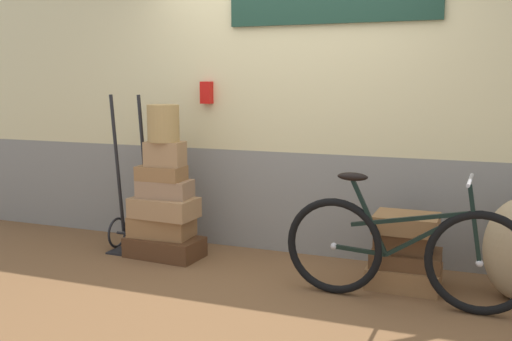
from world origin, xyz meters
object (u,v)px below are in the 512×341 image
object	(u,v)px
suitcase_0	(165,247)
suitcase_8	(403,240)
suitcase_1	(162,226)
suitcase_2	(164,208)
wicker_basket	(163,123)
bicycle	(403,251)
suitcase_7	(406,258)
suitcase_9	(406,223)
luggage_trolley	(131,213)
suitcase_5	(165,154)
suitcase_4	(161,173)
suitcase_3	(165,189)
suitcase_6	(404,276)

from	to	relation	value
suitcase_0	suitcase_8	bearing A→B (deg)	5.14
suitcase_1	suitcase_2	bearing A→B (deg)	-29.00
wicker_basket	bicycle	bearing A→B (deg)	-10.08
suitcase_2	suitcase_7	world-z (taller)	suitcase_2
suitcase_9	luggage_trolley	xyz separation A→B (m)	(-2.46, 0.06, -0.15)
suitcase_5	suitcase_7	distance (m)	2.18
suitcase_0	luggage_trolley	size ratio (longest dim) A/B	0.46
suitcase_8	suitcase_9	distance (m)	0.15
suitcase_0	wicker_basket	world-z (taller)	wicker_basket
suitcase_1	suitcase_8	size ratio (longest dim) A/B	1.37
suitcase_7	bicycle	world-z (taller)	bicycle
suitcase_9	luggage_trolley	world-z (taller)	luggage_trolley
suitcase_2	suitcase_8	bearing A→B (deg)	4.62
suitcase_4	suitcase_5	bearing A→B (deg)	3.15
suitcase_9	suitcase_1	bearing A→B (deg)	-179.57
suitcase_3	luggage_trolley	distance (m)	0.46
wicker_basket	suitcase_0	bearing A→B (deg)	-91.30
suitcase_3	luggage_trolley	xyz separation A→B (m)	(-0.38, 0.04, -0.26)
suitcase_7	luggage_trolley	distance (m)	2.46
suitcase_2	suitcase_3	bearing A→B (deg)	92.31
suitcase_5	suitcase_7	size ratio (longest dim) A/B	0.63
suitcase_7	luggage_trolley	bearing A→B (deg)	177.41
suitcase_1	suitcase_2	size ratio (longest dim) A/B	0.95
suitcase_6	suitcase_9	world-z (taller)	suitcase_9
suitcase_3	suitcase_4	distance (m)	0.14
suitcase_2	suitcase_8	xyz separation A→B (m)	(2.05, 0.04, -0.09)
suitcase_3	suitcase_7	xyz separation A→B (m)	(2.08, -0.00, -0.39)
suitcase_7	suitcase_1	bearing A→B (deg)	178.31
suitcase_7	wicker_basket	xyz separation A→B (m)	(-2.08, -0.00, 0.97)
suitcase_0	suitcase_8	xyz separation A→B (m)	(2.05, 0.05, 0.26)
suitcase_3	suitcase_5	xyz separation A→B (m)	(0.01, -0.01, 0.31)
suitcase_7	suitcase_9	world-z (taller)	suitcase_9
suitcase_2	luggage_trolley	bearing A→B (deg)	174.48
suitcase_7	luggage_trolley	xyz separation A→B (m)	(-2.46, 0.04, 0.13)
suitcase_8	suitcase_9	bearing A→B (deg)	-60.04
suitcase_2	bicycle	xyz separation A→B (m)	(2.10, -0.35, -0.07)
suitcase_3	suitcase_9	bearing A→B (deg)	-4.30
suitcase_1	suitcase_7	bearing A→B (deg)	-1.95
suitcase_1	suitcase_3	xyz separation A→B (m)	(0.04, 0.00, 0.34)
suitcase_1	luggage_trolley	distance (m)	0.35
suitcase_0	suitcase_9	distance (m)	2.11
suitcase_5	suitcase_8	distance (m)	2.12
suitcase_4	suitcase_3	bearing A→B (deg)	17.52
suitcase_6	suitcase_8	distance (m)	0.27
suitcase_8	suitcase_6	bearing A→B (deg)	-62.51
suitcase_3	suitcase_4	bearing A→B (deg)	-164.77
suitcase_1	suitcase_9	distance (m)	2.13
suitcase_1	wicker_basket	size ratio (longest dim) A/B	1.71
suitcase_6	luggage_trolley	xyz separation A→B (m)	(-2.45, 0.06, 0.26)
suitcase_0	bicycle	xyz separation A→B (m)	(2.09, -0.34, 0.29)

